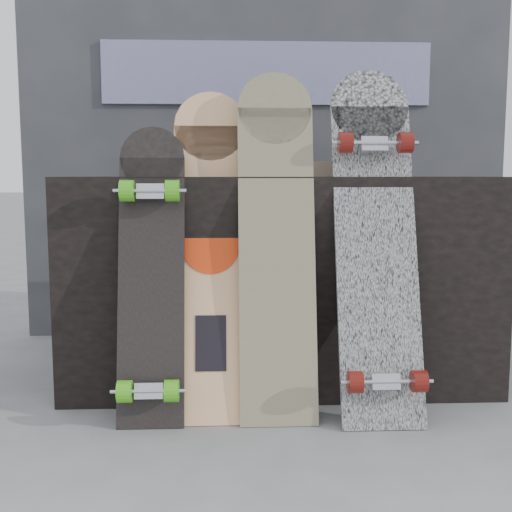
{
  "coord_description": "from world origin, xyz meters",
  "views": [
    {
      "loc": [
        -0.2,
        -1.96,
        0.8
      ],
      "look_at": [
        -0.1,
        0.2,
        0.53
      ],
      "focal_mm": 45.0,
      "sensor_mm": 36.0,
      "label": 1
    }
  ],
  "objects_px": {
    "vendor_table": "(279,280)",
    "longboard_celtic": "(277,232)",
    "longboard_cascadia": "(376,234)",
    "longboard_geisha": "(211,242)",
    "skateboard_dark": "(151,270)"
  },
  "relations": [
    {
      "from": "longboard_celtic",
      "to": "longboard_geisha",
      "type": "bearing_deg",
      "value": 169.1
    },
    {
      "from": "longboard_geisha",
      "to": "longboard_celtic",
      "type": "distance_m",
      "value": 0.23
    },
    {
      "from": "longboard_celtic",
      "to": "longboard_cascadia",
      "type": "distance_m",
      "value": 0.33
    },
    {
      "from": "vendor_table",
      "to": "longboard_geisha",
      "type": "xyz_separation_m",
      "value": [
        -0.26,
        -0.29,
        0.18
      ]
    },
    {
      "from": "vendor_table",
      "to": "longboard_cascadia",
      "type": "relative_size",
      "value": 1.36
    },
    {
      "from": "vendor_table",
      "to": "longboard_cascadia",
      "type": "xyz_separation_m",
      "value": [
        0.3,
        -0.35,
        0.21
      ]
    },
    {
      "from": "longboard_celtic",
      "to": "vendor_table",
      "type": "bearing_deg",
      "value": 83.96
    },
    {
      "from": "vendor_table",
      "to": "longboard_cascadia",
      "type": "bearing_deg",
      "value": -49.6
    },
    {
      "from": "longboard_geisha",
      "to": "longboard_cascadia",
      "type": "xyz_separation_m",
      "value": [
        0.55,
        -0.06,
        0.03
      ]
    },
    {
      "from": "skateboard_dark",
      "to": "vendor_table",
      "type": "bearing_deg",
      "value": 39.96
    },
    {
      "from": "vendor_table",
      "to": "skateboard_dark",
      "type": "distance_m",
      "value": 0.59
    },
    {
      "from": "longboard_geisha",
      "to": "skateboard_dark",
      "type": "xyz_separation_m",
      "value": [
        -0.19,
        -0.08,
        -0.08
      ]
    },
    {
      "from": "longboard_cascadia",
      "to": "vendor_table",
      "type": "bearing_deg",
      "value": 130.4
    },
    {
      "from": "longboard_cascadia",
      "to": "skateboard_dark",
      "type": "height_order",
      "value": "longboard_cascadia"
    },
    {
      "from": "vendor_table",
      "to": "longboard_celtic",
      "type": "relative_size",
      "value": 1.38
    }
  ]
}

